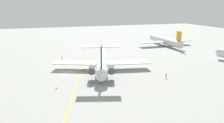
{
  "coord_description": "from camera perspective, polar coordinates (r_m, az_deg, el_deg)",
  "views": [
    {
      "loc": [
        82.48,
        -11.44,
        23.94
      ],
      "look_at": [
        0.2,
        16.48,
        2.78
      ],
      "focal_mm": 38.2,
      "sensor_mm": 36.0,
      "label": 1
    }
  ],
  "objects": [
    {
      "name": "airliner_far_left",
      "position": [
        143.14,
        12.45,
        4.91
      ],
      "size": [
        32.83,
        32.32,
        9.86
      ],
      "rotation": [
        0.0,
        0.0,
        3.14
      ],
      "color": "silver",
      "rests_on": "ground"
    },
    {
      "name": "taxiway_centreline",
      "position": [
        87.17,
        -7.46,
        -2.37
      ],
      "size": [
        77.04,
        23.22,
        0.01
      ],
      "primitive_type": "cube",
      "rotation": [
        0.0,
        0.0,
        2.85
      ],
      "color": "gold",
      "rests_on": "ground"
    },
    {
      "name": "ground_crew_near_nose",
      "position": [
        107.92,
        -11.86,
        1.15
      ],
      "size": [
        0.27,
        0.4,
        1.66
      ],
      "rotation": [
        0.0,
        0.0,
        2.77
      ],
      "color": "black",
      "rests_on": "ground"
    },
    {
      "name": "safety_cone_nose",
      "position": [
        70.78,
        -13.2,
        -6.22
      ],
      "size": [
        0.4,
        0.4,
        0.55
      ],
      "primitive_type": "cone",
      "color": "#EA590F",
      "rests_on": "ground"
    },
    {
      "name": "ground_crew_near_tail",
      "position": [
        80.55,
        12.82,
        -3.16
      ],
      "size": [
        0.31,
        0.34,
        1.69
      ],
      "rotation": [
        0.0,
        0.0,
        2.43
      ],
      "color": "black",
      "rests_on": "ground"
    },
    {
      "name": "ground",
      "position": [
        86.64,
        -10.43,
        -2.59
      ],
      "size": [
        341.77,
        341.77,
        0.0
      ],
      "primitive_type": "plane",
      "color": "#9E9E99"
    },
    {
      "name": "main_jetliner",
      "position": [
        87.04,
        -2.47,
        -0.09
      ],
      "size": [
        39.8,
        35.71,
        11.84
      ],
      "rotation": [
        0.0,
        0.0,
        2.85
      ],
      "color": "white",
      "rests_on": "ground"
    }
  ]
}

